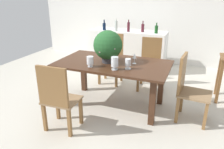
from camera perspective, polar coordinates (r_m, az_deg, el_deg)
name	(u,v)px	position (r m, az deg, el deg)	size (l,w,h in m)	color
ground_plane	(115,101)	(3.95, 0.90, -6.91)	(7.04, 7.04, 0.00)	beige
back_wall	(152,13)	(6.02, 10.27, 15.44)	(6.40, 0.10, 2.60)	white
dining_table	(113,69)	(3.59, 0.25, 1.37)	(1.81, 1.00, 0.76)	#422616
chair_far_left	(112,56)	(4.63, 0.07, 4.75)	(0.46, 0.43, 1.02)	brown
chair_far_right	(150,61)	(4.42, 9.85, 3.36)	(0.46, 0.52, 0.99)	brown
chair_foot_end	(188,86)	(3.41, 19.06, -2.81)	(0.49, 0.47, 1.00)	brown
chair_near_left	(57,96)	(3.02, -13.96, -5.45)	(0.48, 0.42, 0.98)	brown
flower_centerpiece	(108,46)	(3.49, -1.08, 7.49)	(0.46, 0.46, 0.52)	#333338
crystal_vase_left	(90,61)	(3.34, -5.68, 3.58)	(0.10, 0.10, 0.16)	silver
crystal_vase_center_near	(115,62)	(3.20, 0.70, 3.17)	(0.11, 0.11, 0.19)	silver
crystal_vase_right	(128,63)	(3.24, 4.16, 2.97)	(0.09, 0.09, 0.16)	silver
wine_glass	(135,56)	(3.49, 5.87, 4.69)	(0.06, 0.06, 0.17)	silver
kitchen_counter	(128,49)	(5.54, 4.14, 6.49)	(1.85, 0.58, 0.93)	white
wine_bottle_tall	(104,26)	(5.50, -2.03, 12.39)	(0.08, 0.08, 0.25)	#0F1E38
wine_bottle_clear	(128,27)	(5.29, 4.29, 12.23)	(0.06, 0.06, 0.28)	#511E28
wine_bottle_green	(156,29)	(5.17, 11.41, 11.43)	(0.07, 0.07, 0.24)	#194C1E
wine_bottle_dark	(116,26)	(5.36, 1.08, 12.45)	(0.07, 0.07, 0.29)	#B2BFB7
wine_bottle_amber	(143,28)	(5.28, 7.96, 11.89)	(0.07, 0.07, 0.26)	#511E28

